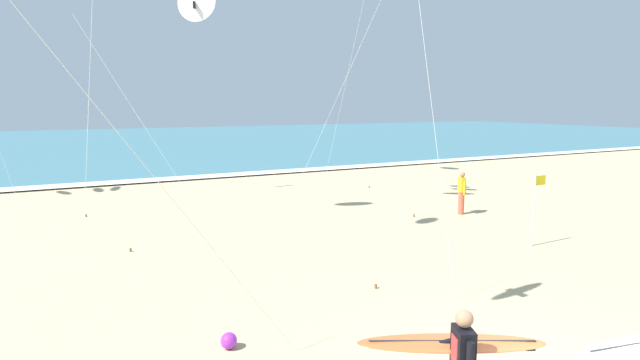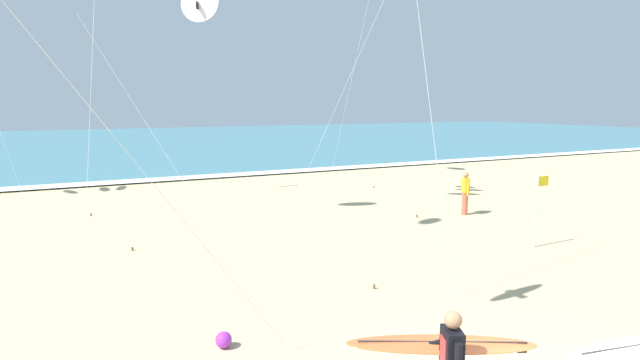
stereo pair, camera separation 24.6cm
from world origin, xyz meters
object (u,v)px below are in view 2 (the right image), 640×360
at_px(surfer_trailing, 447,357).
at_px(kite_delta_ivory_mid, 198,3).
at_px(bystander_yellow_top, 465,193).
at_px(beach_ball, 224,340).
at_px(lifeguard_flag, 538,203).

relative_size(surfer_trailing, kite_delta_ivory_mid, 0.30).
bearing_deg(surfer_trailing, bystander_yellow_top, 46.81).
bearing_deg(beach_ball, lifeguard_flag, 11.66).
height_order(lifeguard_flag, beach_ball, lifeguard_flag).
relative_size(lifeguard_flag, beach_ball, 7.50).
bearing_deg(lifeguard_flag, beach_ball, -168.34).
height_order(bystander_yellow_top, lifeguard_flag, lifeguard_flag).
xyz_separation_m(surfer_trailing, kite_delta_ivory_mid, (0.26, 12.91, 6.30)).
relative_size(surfer_trailing, bystander_yellow_top, 1.53).
height_order(surfer_trailing, kite_delta_ivory_mid, kite_delta_ivory_mid).
xyz_separation_m(kite_delta_ivory_mid, bystander_yellow_top, (8.81, -3.25, -6.54)).
distance_m(surfer_trailing, kite_delta_ivory_mid, 14.37).
distance_m(bystander_yellow_top, lifeguard_flag, 4.37).
bearing_deg(kite_delta_ivory_mid, lifeguard_flag, -44.11).
height_order(bystander_yellow_top, beach_ball, bystander_yellow_top).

